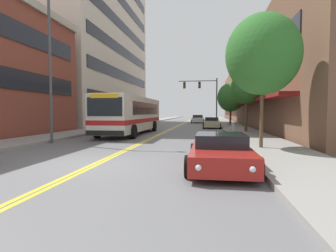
{
  "coord_description": "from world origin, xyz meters",
  "views": [
    {
      "loc": [
        3.95,
        -8.9,
        1.87
      ],
      "look_at": [
        -0.54,
        20.6,
        0.26
      ],
      "focal_mm": 28.0,
      "sensor_mm": 36.0,
      "label": 1
    }
  ],
  "objects_px": {
    "street_tree_right_near": "(263,55)",
    "fire_hydrant": "(233,128)",
    "street_tree_right_mid": "(246,87)",
    "traffic_signal_mast": "(204,92)",
    "car_beige_parked_right_mid": "(212,123)",
    "car_white_moving_lead": "(198,119)",
    "car_red_parked_right_foreground": "(221,152)",
    "street_lamp_left_near": "(55,52)",
    "street_tree_right_far": "(231,97)",
    "city_bus": "(132,113)",
    "car_slate_blue_parked_left_mid": "(146,121)"
  },
  "relations": [
    {
      "from": "traffic_signal_mast",
      "to": "fire_hydrant",
      "type": "relative_size",
      "value": 7.57
    },
    {
      "from": "car_red_parked_right_foreground",
      "to": "car_white_moving_lead",
      "type": "relative_size",
      "value": 1.05
    },
    {
      "from": "car_slate_blue_parked_left_mid",
      "to": "car_white_moving_lead",
      "type": "relative_size",
      "value": 1.02
    },
    {
      "from": "city_bus",
      "to": "car_white_moving_lead",
      "type": "relative_size",
      "value": 2.69
    },
    {
      "from": "car_beige_parked_right_mid",
      "to": "street_tree_right_near",
      "type": "distance_m",
      "value": 18.39
    },
    {
      "from": "car_white_moving_lead",
      "to": "car_beige_parked_right_mid",
      "type": "bearing_deg",
      "value": -81.45
    },
    {
      "from": "car_beige_parked_right_mid",
      "to": "street_tree_right_mid",
      "type": "distance_m",
      "value": 8.53
    },
    {
      "from": "city_bus",
      "to": "street_tree_right_near",
      "type": "xyz_separation_m",
      "value": [
        8.98,
        -8.61,
        2.83
      ]
    },
    {
      "from": "street_tree_right_far",
      "to": "street_tree_right_mid",
      "type": "bearing_deg",
      "value": -88.61
    },
    {
      "from": "car_red_parked_right_foreground",
      "to": "car_beige_parked_right_mid",
      "type": "bearing_deg",
      "value": 89.95
    },
    {
      "from": "car_red_parked_right_foreground",
      "to": "street_lamp_left_near",
      "type": "bearing_deg",
      "value": 148.87
    },
    {
      "from": "street_tree_right_mid",
      "to": "fire_hydrant",
      "type": "bearing_deg",
      "value": -119.95
    },
    {
      "from": "street_tree_right_near",
      "to": "fire_hydrant",
      "type": "distance_m",
      "value": 9.21
    },
    {
      "from": "car_red_parked_right_foreground",
      "to": "traffic_signal_mast",
      "type": "relative_size",
      "value": 0.68
    },
    {
      "from": "car_red_parked_right_foreground",
      "to": "car_white_moving_lead",
      "type": "height_order",
      "value": "car_white_moving_lead"
    },
    {
      "from": "car_slate_blue_parked_left_mid",
      "to": "car_white_moving_lead",
      "type": "distance_m",
      "value": 12.67
    },
    {
      "from": "street_lamp_left_near",
      "to": "street_tree_right_far",
      "type": "bearing_deg",
      "value": 61.07
    },
    {
      "from": "fire_hydrant",
      "to": "street_tree_right_near",
      "type": "bearing_deg",
      "value": -86.24
    },
    {
      "from": "car_slate_blue_parked_left_mid",
      "to": "street_lamp_left_near",
      "type": "bearing_deg",
      "value": -92.0
    },
    {
      "from": "car_red_parked_right_foreground",
      "to": "street_tree_right_near",
      "type": "relative_size",
      "value": 0.73
    },
    {
      "from": "car_beige_parked_right_mid",
      "to": "fire_hydrant",
      "type": "distance_m",
      "value": 9.67
    },
    {
      "from": "traffic_signal_mast",
      "to": "street_tree_right_mid",
      "type": "relative_size",
      "value": 1.27
    },
    {
      "from": "street_lamp_left_near",
      "to": "fire_hydrant",
      "type": "distance_m",
      "value": 13.8
    },
    {
      "from": "car_slate_blue_parked_left_mid",
      "to": "fire_hydrant",
      "type": "relative_size",
      "value": 5.01
    },
    {
      "from": "street_lamp_left_near",
      "to": "fire_hydrant",
      "type": "bearing_deg",
      "value": 32.49
    },
    {
      "from": "street_lamp_left_near",
      "to": "street_tree_right_far",
      "type": "distance_m",
      "value": 24.68
    },
    {
      "from": "street_tree_right_mid",
      "to": "traffic_signal_mast",
      "type": "bearing_deg",
      "value": 104.51
    },
    {
      "from": "car_white_moving_lead",
      "to": "street_tree_right_near",
      "type": "xyz_separation_m",
      "value": [
        4.23,
        -32.0,
        3.94
      ]
    },
    {
      "from": "street_tree_right_mid",
      "to": "street_tree_right_far",
      "type": "distance_m",
      "value": 12.35
    },
    {
      "from": "street_tree_right_near",
      "to": "street_tree_right_mid",
      "type": "distance_m",
      "value": 10.59
    },
    {
      "from": "street_tree_right_mid",
      "to": "fire_hydrant",
      "type": "relative_size",
      "value": 5.95
    },
    {
      "from": "street_tree_right_near",
      "to": "street_tree_right_mid",
      "type": "relative_size",
      "value": 1.19
    },
    {
      "from": "car_white_moving_lead",
      "to": "street_tree_right_far",
      "type": "relative_size",
      "value": 0.78
    },
    {
      "from": "street_tree_right_far",
      "to": "fire_hydrant",
      "type": "distance_m",
      "value": 14.99
    },
    {
      "from": "street_tree_right_far",
      "to": "fire_hydrant",
      "type": "height_order",
      "value": "street_tree_right_far"
    },
    {
      "from": "traffic_signal_mast",
      "to": "street_tree_right_near",
      "type": "relative_size",
      "value": 1.07
    },
    {
      "from": "car_white_moving_lead",
      "to": "street_tree_right_near",
      "type": "height_order",
      "value": "street_tree_right_near"
    },
    {
      "from": "street_tree_right_mid",
      "to": "fire_hydrant",
      "type": "xyz_separation_m",
      "value": [
        -1.3,
        -2.25,
        -3.39
      ]
    },
    {
      "from": "car_beige_parked_right_mid",
      "to": "car_white_moving_lead",
      "type": "xyz_separation_m",
      "value": [
        -2.13,
        14.16,
        0.04
      ]
    },
    {
      "from": "car_beige_parked_right_mid",
      "to": "car_white_moving_lead",
      "type": "bearing_deg",
      "value": 98.55
    },
    {
      "from": "traffic_signal_mast",
      "to": "car_white_moving_lead",
      "type": "bearing_deg",
      "value": 99.6
    },
    {
      "from": "car_red_parked_right_foreground",
      "to": "street_lamp_left_near",
      "type": "relative_size",
      "value": 0.5
    },
    {
      "from": "car_white_moving_lead",
      "to": "traffic_signal_mast",
      "type": "bearing_deg",
      "value": -80.4
    },
    {
      "from": "car_slate_blue_parked_left_mid",
      "to": "car_red_parked_right_foreground",
      "type": "xyz_separation_m",
      "value": [
        8.65,
        -25.45,
        -0.11
      ]
    },
    {
      "from": "car_beige_parked_right_mid",
      "to": "street_tree_right_mid",
      "type": "xyz_separation_m",
      "value": [
        2.85,
        -7.29,
        3.39
      ]
    },
    {
      "from": "city_bus",
      "to": "car_red_parked_right_foreground",
      "type": "relative_size",
      "value": 2.57
    },
    {
      "from": "car_red_parked_right_foreground",
      "to": "street_tree_right_mid",
      "type": "height_order",
      "value": "street_tree_right_mid"
    },
    {
      "from": "car_beige_parked_right_mid",
      "to": "street_tree_right_far",
      "type": "relative_size",
      "value": 0.82
    },
    {
      "from": "street_tree_right_mid",
      "to": "street_tree_right_far",
      "type": "xyz_separation_m",
      "value": [
        -0.3,
        12.35,
        -0.17
      ]
    },
    {
      "from": "car_slate_blue_parked_left_mid",
      "to": "car_red_parked_right_foreground",
      "type": "height_order",
      "value": "car_slate_blue_parked_left_mid"
    }
  ]
}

